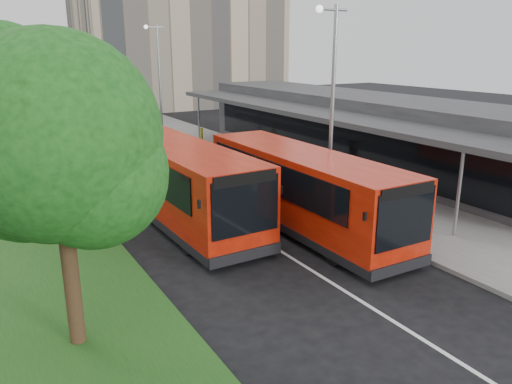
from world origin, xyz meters
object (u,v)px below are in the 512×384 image
Objects in this scene: bollard at (202,136)px; tree_near at (56,151)px; lamp_post_far at (158,74)px; car_near at (83,108)px; litter_bin at (259,160)px; bus_main at (302,190)px; bus_second at (177,181)px; car_far at (39,104)px; tree_mid at (4,90)px; lamp_post_near at (331,96)px.

tree_near is at bearing -121.23° from bollard.
lamp_post_far is 2.05× the size of car_near.
tree_near reaches higher than litter_bin.
lamp_post_far reaches higher than bus_main.
bus_second is 2.78× the size of car_near.
car_far is (0.41, 41.10, -0.92)m from bus_second.
bus_second is at bearing -43.44° from tree_mid.
tree_near is at bearing -128.17° from bus_second.
car_near is 0.99× the size of car_far.
bus_second is at bearing -105.76° from car_far.
car_near reaches higher than bollard.
tree_near reaches higher than car_near.
car_near is at bearing 77.92° from tree_near.
bollard is (1.38, 15.67, -4.02)m from lamp_post_near.
tree_near reaches higher than car_far.
bollard is (12.50, 20.62, -3.83)m from tree_near.
tree_mid is (-0.00, 12.00, 0.40)m from tree_near.
bus_second is at bearing -108.04° from lamp_post_far.
lamp_post_far is at bearing -83.50° from car_near.
tree_near is 12.18m from lamp_post_near.
litter_bin is 0.25× the size of car_near.
lamp_post_near is at bearing 30.00° from bus_main.
lamp_post_near is 7.32× the size of bollard.
bus_main is 2.64× the size of car_near.
tree_mid is 0.70× the size of bus_second.
tree_mid is 1.94× the size of car_far.
bus_second is 10.97× the size of litter_bin.
lamp_post_near and lamp_post_far have the same top height.
litter_bin is at bearing 82.41° from lamp_post_near.
tree_near is 7.09× the size of litter_bin.
lamp_post_far reaches higher than car_far.
lamp_post_far is 19.14m from bus_second.
litter_bin is (12.09, 12.15, -3.89)m from tree_near.
litter_bin is 29.59m from car_near.
tree_mid is at bearing -145.42° from bollard.
car_far is at bearing 83.25° from tree_near.
bus_main is 44.52m from car_far.
lamp_post_far is 24.13m from car_far.
bus_second is at bearing -142.87° from litter_bin.
car_far reaches higher than bollard.
car_far is (-5.44, 23.15, -4.07)m from lamp_post_far.
lamp_post_far reaches higher than bollard.
litter_bin is (0.96, -12.80, -4.07)m from lamp_post_far.
car_far is (-6.40, 35.95, 0.00)m from litter_bin.
tree_mid is 13.18m from lamp_post_near.
lamp_post_near reaches higher than tree_mid.
car_far is at bearing 103.22° from lamp_post_far.
car_near is at bearing -79.09° from car_far.
tree_mid reaches higher than bus_second.
tree_near is at bearing -90.00° from tree_mid.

